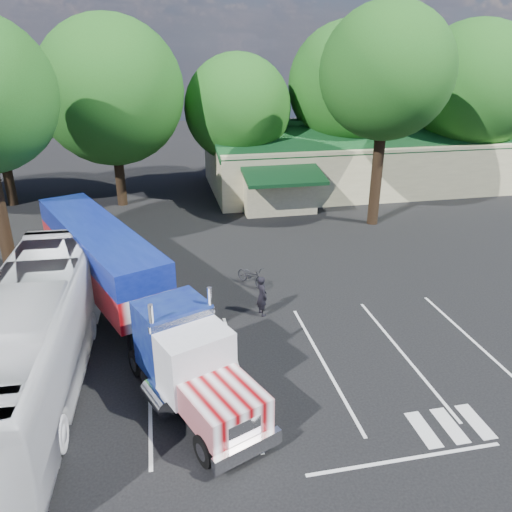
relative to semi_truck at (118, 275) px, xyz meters
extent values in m
plane|color=black|center=(4.31, 1.23, -2.15)|extent=(120.00, 120.00, 0.00)
cube|color=beige|center=(18.31, 19.23, -0.15)|extent=(24.00, 11.00, 4.00)
cube|color=#123F1D|center=(18.31, 16.83, 2.35)|extent=(24.20, 6.25, 2.10)
cube|color=#123F1D|center=(18.31, 21.63, 2.35)|extent=(24.20, 6.25, 2.10)
cube|color=beige|center=(10.31, 13.53, -0.75)|extent=(5.00, 2.50, 2.80)
cube|color=#123F1D|center=(10.31, 12.23, 0.75)|extent=(5.40, 3.19, 0.80)
cylinder|color=black|center=(-8.69, 19.03, -0.15)|extent=(0.70, 0.70, 4.00)
cylinder|color=black|center=(-0.69, 17.43, 0.00)|extent=(0.70, 0.70, 4.30)
sphere|color=#1D4914|center=(-0.69, 17.43, 5.90)|extent=(10.00, 10.00, 10.00)
cylinder|color=black|center=(8.31, 18.73, -0.35)|extent=(0.70, 0.70, 3.60)
sphere|color=#1D4914|center=(8.31, 18.73, 4.45)|extent=(8.00, 8.00, 8.00)
cylinder|color=black|center=(17.31, 19.23, 0.10)|extent=(0.70, 0.70, 4.50)
sphere|color=#1D4914|center=(17.31, 19.23, 5.95)|extent=(9.60, 9.60, 9.60)
cylinder|color=black|center=(27.31, 18.03, -0.20)|extent=(0.70, 0.70, 3.90)
sphere|color=#1D4914|center=(27.31, 18.03, 5.65)|extent=(10.40, 10.40, 10.40)
cylinder|color=black|center=(-6.19, 7.23, 0.85)|extent=(0.70, 0.70, 6.00)
cylinder|color=black|center=(15.81, 9.73, 1.10)|extent=(0.70, 0.70, 6.50)
sphere|color=#1D4914|center=(15.81, 9.73, 7.35)|extent=(8.00, 8.00, 8.00)
cube|color=black|center=(2.52, -6.04, -1.49)|extent=(3.20, 6.05, 0.22)
cube|color=white|center=(3.80, -9.10, -1.58)|extent=(2.13, 1.06, 0.49)
cube|color=white|center=(3.73, -8.94, -1.05)|extent=(1.02, 0.51, 0.80)
cube|color=white|center=(3.34, -8.00, -0.87)|extent=(2.70, 2.74, 1.02)
cube|color=silver|center=(2.66, -6.37, -0.34)|extent=(2.59, 2.16, 2.03)
cube|color=black|center=(2.88, -6.90, 0.10)|extent=(1.90, 0.85, 0.88)
cube|color=white|center=(2.37, -5.67, 0.81)|extent=(2.16, 0.97, 0.22)
cube|color=navy|center=(2.05, -4.90, -0.16)|extent=(2.72, 2.48, 2.39)
cylinder|color=white|center=(1.41, -6.02, 0.15)|extent=(0.21, 0.21, 3.01)
cylinder|color=white|center=(3.29, -5.24, 0.15)|extent=(0.21, 0.21, 3.01)
cylinder|color=white|center=(1.39, -6.42, -1.49)|extent=(1.08, 1.53, 0.58)
cylinder|color=white|center=(3.59, -5.50, -1.49)|extent=(1.08, 1.53, 0.58)
cube|color=silver|center=(-0.92, 2.20, -0.25)|extent=(6.49, 11.33, 1.33)
cube|color=navy|center=(-0.92, 2.20, 0.94)|extent=(6.49, 11.33, 1.06)
cube|color=black|center=(-2.35, 5.63, -1.40)|extent=(2.17, 3.27, 0.31)
cube|color=black|center=(0.35, -2.44, -1.53)|extent=(0.14, 0.14, 1.24)
cube|color=black|center=(1.49, -1.96, -1.53)|extent=(0.14, 0.14, 1.24)
cube|color=white|center=(-3.14, 7.51, -1.75)|extent=(2.00, 0.92, 0.11)
cylinder|color=black|center=(2.66, -8.76, -1.66)|extent=(0.66, 1.02, 0.97)
cylinder|color=black|center=(4.37, -8.05, -1.66)|extent=(0.66, 1.02, 0.97)
cylinder|color=black|center=(1.09, -5.01, -1.66)|extent=(0.66, 1.02, 0.97)
cylinder|color=black|center=(2.80, -4.29, -1.66)|extent=(0.66, 1.02, 0.97)
cylinder|color=black|center=(0.71, -4.11, -1.66)|extent=(0.66, 1.02, 0.97)
cylinder|color=black|center=(2.43, -3.40, -1.66)|extent=(0.66, 1.02, 0.97)
cylinder|color=black|center=(-2.94, 4.62, -1.66)|extent=(0.66, 1.02, 0.97)
cylinder|color=black|center=(-1.22, 5.34, -1.66)|extent=(0.66, 1.02, 0.97)
cylinder|color=black|center=(-3.35, 5.60, -1.66)|extent=(0.66, 1.02, 0.97)
cylinder|color=black|center=(-1.63, 6.32, -1.66)|extent=(0.66, 1.02, 0.97)
imported|color=black|center=(6.00, -0.75, -1.23)|extent=(0.61, 0.77, 1.85)
imported|color=black|center=(6.11, 2.23, -1.65)|extent=(1.58, 1.98, 1.01)
imported|color=silver|center=(-2.69, -3.81, -0.28)|extent=(3.73, 13.53, 3.73)
imported|color=#A9AAB0|center=(16.31, 15.23, -1.40)|extent=(4.85, 2.96, 1.51)
camera|label=1|loc=(1.89, -19.60, 8.86)|focal=35.00mm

